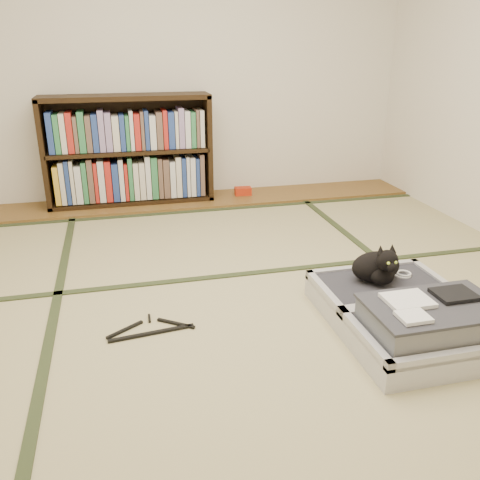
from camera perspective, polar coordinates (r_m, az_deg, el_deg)
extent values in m
plane|color=tan|center=(2.76, 0.74, -7.52)|extent=(4.50, 4.50, 0.00)
cube|color=brown|center=(4.58, -5.57, 4.45)|extent=(4.00, 0.50, 0.02)
cube|color=#B4280E|center=(4.68, 0.34, 5.52)|extent=(0.16, 0.10, 0.07)
plane|color=silver|center=(4.63, -6.62, 19.58)|extent=(4.00, 0.00, 4.00)
cube|color=#2D381E|center=(2.72, -20.44, -9.41)|extent=(0.05, 4.50, 0.01)
cube|color=#2D381E|center=(3.13, 18.80, -4.94)|extent=(0.05, 4.50, 0.01)
cube|color=#2D381E|center=(3.10, -1.12, -3.99)|extent=(4.00, 0.05, 0.01)
cube|color=#2D381E|center=(4.29, -4.97, 3.25)|extent=(4.00, 0.05, 0.01)
cube|color=black|center=(4.53, -21.07, 8.96)|extent=(0.04, 0.32, 0.90)
cube|color=black|center=(4.56, -3.69, 10.40)|extent=(0.04, 0.32, 0.90)
cube|color=black|center=(4.60, -11.94, 4.42)|extent=(1.40, 0.32, 0.04)
cube|color=black|center=(4.43, -12.83, 15.37)|extent=(1.40, 0.32, 0.04)
cube|color=black|center=(4.49, -12.36, 9.77)|extent=(1.34, 0.32, 0.03)
cube|color=black|center=(4.64, -12.44, 10.15)|extent=(1.40, 0.02, 0.90)
cube|color=gray|center=(4.52, -12.14, 7.02)|extent=(1.26, 0.22, 0.38)
cube|color=gray|center=(4.44, -12.55, 12.12)|extent=(1.26, 0.22, 0.34)
cube|color=#BBBBC0|center=(2.51, 20.48, -10.60)|extent=(0.69, 0.46, 0.12)
cube|color=#2E2E36|center=(2.50, 20.57, -9.99)|extent=(0.61, 0.38, 0.09)
cube|color=#BBBBC0|center=(2.34, 23.53, -11.77)|extent=(0.69, 0.04, 0.05)
cube|color=#BBBBC0|center=(2.63, 18.16, -7.17)|extent=(0.69, 0.04, 0.05)
cube|color=#BBBBC0|center=(2.32, 13.89, -10.68)|extent=(0.04, 0.46, 0.05)
cube|color=#BBBBC0|center=(2.84, 15.46, -6.07)|extent=(0.69, 0.46, 0.12)
cube|color=#2E2E36|center=(2.83, 15.53, -5.51)|extent=(0.61, 0.38, 0.09)
cube|color=#BBBBC0|center=(2.66, 17.75, -6.81)|extent=(0.69, 0.04, 0.05)
cube|color=#BBBBC0|center=(2.98, 13.67, -3.20)|extent=(0.69, 0.04, 0.05)
cube|color=#BBBBC0|center=(2.68, 9.47, -5.76)|extent=(0.04, 0.46, 0.05)
cube|color=#BBBBC0|center=(2.98, 21.08, -4.09)|extent=(0.04, 0.46, 0.05)
cylinder|color=black|center=(2.64, 17.97, -6.90)|extent=(0.62, 0.02, 0.02)
cube|color=gray|center=(2.46, 20.82, -8.33)|extent=(0.59, 0.36, 0.12)
cube|color=#35363D|center=(2.42, 21.03, -6.91)|extent=(0.60, 0.37, 0.01)
cube|color=white|center=(2.39, 18.30, -6.44)|extent=(0.20, 0.16, 0.02)
cube|color=black|center=(2.52, 22.93, -5.64)|extent=(0.18, 0.15, 0.02)
cube|color=white|center=(2.26, 18.89, -8.16)|extent=(0.13, 0.11, 0.02)
cube|color=white|center=(2.26, 19.22, -14.14)|extent=(0.05, 0.01, 0.04)
cube|color=white|center=(2.32, 21.54, -13.79)|extent=(0.05, 0.01, 0.03)
ellipsoid|color=black|center=(2.81, 14.99, -2.92)|extent=(0.27, 0.17, 0.16)
ellipsoid|color=black|center=(2.75, 15.70, -3.90)|extent=(0.13, 0.10, 0.10)
ellipsoid|color=black|center=(2.69, 16.19, -2.20)|extent=(0.11, 0.10, 0.11)
sphere|color=black|center=(2.66, 16.63, -2.94)|extent=(0.05, 0.05, 0.05)
cone|color=black|center=(2.67, 15.51, -1.04)|extent=(0.04, 0.05, 0.05)
cone|color=black|center=(2.70, 16.73, -0.91)|extent=(0.04, 0.05, 0.05)
sphere|color=#A5BF33|center=(2.64, 16.33, -2.52)|extent=(0.02, 0.02, 0.02)
sphere|color=#A5BF33|center=(2.66, 17.09, -2.43)|extent=(0.02, 0.02, 0.02)
cylinder|color=black|center=(2.94, 15.70, -3.14)|extent=(0.16, 0.10, 0.03)
torus|color=white|center=(2.94, 17.77, -3.74)|extent=(0.10, 0.10, 0.01)
torus|color=white|center=(2.93, 17.92, -3.57)|extent=(0.08, 0.08, 0.01)
cube|color=black|center=(2.55, -9.88, -10.26)|extent=(0.42, 0.07, 0.01)
cube|color=black|center=(2.60, -12.81, -9.80)|extent=(0.18, 0.13, 0.01)
cube|color=black|center=(2.61, -7.20, -9.27)|extent=(0.18, 0.14, 0.01)
cylinder|color=black|center=(2.68, -10.14, -8.64)|extent=(0.01, 0.07, 0.01)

